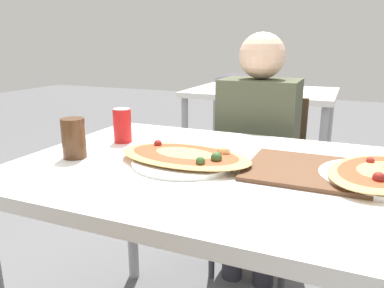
{
  "coord_description": "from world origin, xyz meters",
  "views": [
    {
      "loc": [
        0.41,
        -1.01,
        1.12
      ],
      "look_at": [
        -0.02,
        -0.0,
        0.83
      ],
      "focal_mm": 35.0,
      "sensor_mm": 36.0,
      "label": 1
    }
  ],
  "objects_px": {
    "soda_can": "(122,125)",
    "drink_glass": "(74,138)",
    "dining_table": "(199,188)",
    "person_seated": "(257,141)",
    "pizza_second": "(379,174)",
    "pizza_main": "(185,157)",
    "chair_far_seated": "(261,174)"
  },
  "relations": [
    {
      "from": "soda_can",
      "to": "person_seated",
      "type": "bearing_deg",
      "value": 53.18
    },
    {
      "from": "soda_can",
      "to": "drink_glass",
      "type": "distance_m",
      "value": 0.23
    },
    {
      "from": "pizza_second",
      "to": "chair_far_seated",
      "type": "bearing_deg",
      "value": 123.4
    },
    {
      "from": "pizza_main",
      "to": "pizza_second",
      "type": "relative_size",
      "value": 1.06
    },
    {
      "from": "soda_can",
      "to": "dining_table",
      "type": "bearing_deg",
      "value": -19.35
    },
    {
      "from": "person_seated",
      "to": "soda_can",
      "type": "height_order",
      "value": "person_seated"
    },
    {
      "from": "person_seated",
      "to": "soda_can",
      "type": "xyz_separation_m",
      "value": [
        -0.39,
        -0.52,
        0.15
      ]
    },
    {
      "from": "dining_table",
      "to": "drink_glass",
      "type": "relative_size",
      "value": 8.59
    },
    {
      "from": "soda_can",
      "to": "pizza_main",
      "type": "bearing_deg",
      "value": -24.01
    },
    {
      "from": "pizza_main",
      "to": "chair_far_seated",
      "type": "bearing_deg",
      "value": 84.75
    },
    {
      "from": "dining_table",
      "to": "chair_far_seated",
      "type": "xyz_separation_m",
      "value": [
        0.03,
        0.75,
        -0.2
      ]
    },
    {
      "from": "chair_far_seated",
      "to": "pizza_main",
      "type": "distance_m",
      "value": 0.83
    },
    {
      "from": "soda_can",
      "to": "pizza_second",
      "type": "distance_m",
      "value": 0.86
    },
    {
      "from": "dining_table",
      "to": "pizza_main",
      "type": "distance_m",
      "value": 0.11
    },
    {
      "from": "dining_table",
      "to": "soda_can",
      "type": "bearing_deg",
      "value": 160.65
    },
    {
      "from": "drink_glass",
      "to": "person_seated",
      "type": "bearing_deg",
      "value": 60.53
    },
    {
      "from": "pizza_main",
      "to": "soda_can",
      "type": "height_order",
      "value": "soda_can"
    },
    {
      "from": "pizza_second",
      "to": "drink_glass",
      "type": "bearing_deg",
      "value": -170.42
    },
    {
      "from": "drink_glass",
      "to": "pizza_second",
      "type": "height_order",
      "value": "drink_glass"
    },
    {
      "from": "chair_far_seated",
      "to": "pizza_main",
      "type": "height_order",
      "value": "chair_far_seated"
    },
    {
      "from": "pizza_main",
      "to": "person_seated",
      "type": "bearing_deg",
      "value": 83.84
    },
    {
      "from": "person_seated",
      "to": "pizza_second",
      "type": "xyz_separation_m",
      "value": [
        0.47,
        -0.59,
        0.1
      ]
    },
    {
      "from": "dining_table",
      "to": "chair_far_seated",
      "type": "bearing_deg",
      "value": 87.63
    },
    {
      "from": "pizza_main",
      "to": "drink_glass",
      "type": "relative_size",
      "value": 3.43
    },
    {
      "from": "dining_table",
      "to": "person_seated",
      "type": "xyz_separation_m",
      "value": [
        0.03,
        0.64,
        -0.0
      ]
    },
    {
      "from": "soda_can",
      "to": "pizza_second",
      "type": "height_order",
      "value": "soda_can"
    },
    {
      "from": "person_seated",
      "to": "pizza_main",
      "type": "height_order",
      "value": "person_seated"
    },
    {
      "from": "dining_table",
      "to": "pizza_second",
      "type": "relative_size",
      "value": 2.65
    },
    {
      "from": "soda_can",
      "to": "drink_glass",
      "type": "xyz_separation_m",
      "value": [
        -0.03,
        -0.23,
        0.0
      ]
    },
    {
      "from": "pizza_main",
      "to": "drink_glass",
      "type": "bearing_deg",
      "value": -166.21
    },
    {
      "from": "chair_far_seated",
      "to": "pizza_second",
      "type": "relative_size",
      "value": 2.08
    },
    {
      "from": "pizza_main",
      "to": "soda_can",
      "type": "relative_size",
      "value": 3.51
    }
  ]
}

